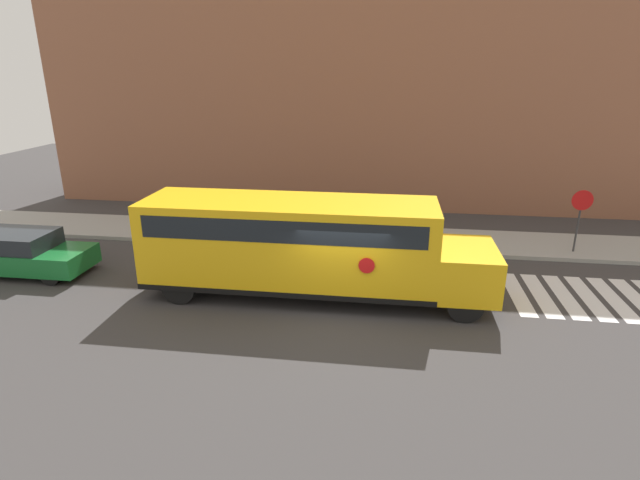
{
  "coord_description": "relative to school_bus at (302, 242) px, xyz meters",
  "views": [
    {
      "loc": [
        1.15,
        -12.81,
        6.62
      ],
      "look_at": [
        -0.86,
        1.52,
        1.63
      ],
      "focal_mm": 28.0,
      "sensor_mm": 36.0,
      "label": 1
    }
  ],
  "objects": [
    {
      "name": "sidewalk_strip",
      "position": [
        1.32,
        5.48,
        -1.63
      ],
      "size": [
        44.0,
        3.0,
        0.15
      ],
      "color": "#9E9E99",
      "rests_on": "ground"
    },
    {
      "name": "crosswalk_stripes",
      "position": [
        9.03,
        0.98,
        -1.7
      ],
      "size": [
        5.4,
        3.2,
        0.01
      ],
      "color": "white",
      "rests_on": "ground"
    },
    {
      "name": "building_backdrop",
      "position": [
        1.32,
        11.98,
        4.6
      ],
      "size": [
        32.0,
        4.0,
        12.62
      ],
      "color": "#935B42",
      "rests_on": "ground"
    },
    {
      "name": "stop_sign",
      "position": [
        9.41,
        4.75,
        -0.04
      ],
      "size": [
        0.74,
        0.1,
        2.5
      ],
      "color": "#38383A",
      "rests_on": "ground"
    },
    {
      "name": "school_bus",
      "position": [
        0.0,
        0.0,
        0.0
      ],
      "size": [
        10.36,
        2.57,
        2.96
      ],
      "color": "yellow",
      "rests_on": "ground"
    },
    {
      "name": "parked_car",
      "position": [
        -9.66,
        0.39,
        -0.99
      ],
      "size": [
        4.37,
        1.85,
        1.45
      ],
      "color": "#196B2D",
      "rests_on": "ground"
    },
    {
      "name": "ground_plane",
      "position": [
        1.32,
        -1.02,
        -1.71
      ],
      "size": [
        60.0,
        60.0,
        0.0
      ],
      "primitive_type": "plane",
      "color": "#3A3838"
    }
  ]
}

